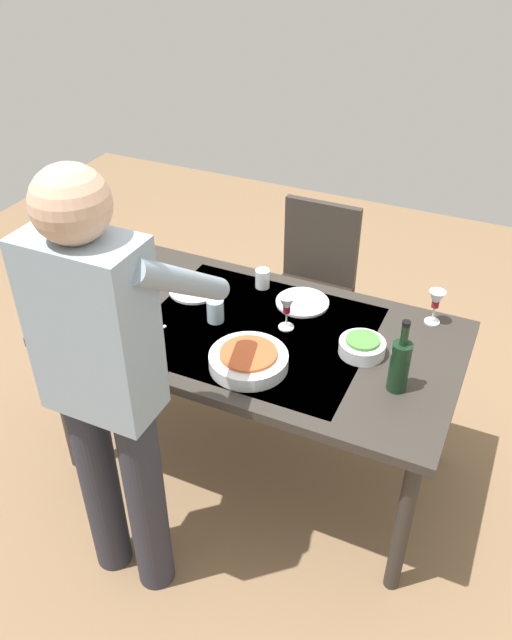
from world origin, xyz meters
The scene contains 16 objects.
ground_plane centered at (0.00, 0.00, 0.00)m, with size 6.00×6.00×0.00m, color #846647.
dining_table centered at (0.00, 0.00, 0.68)m, with size 1.65×0.88×0.75m.
chair_near centered at (0.05, -0.82, 0.53)m, with size 0.40×0.40×0.91m.
person_server centered at (0.20, 0.70, 0.96)m, with size 0.42×0.61×1.69m.
wine_bottle centered at (-0.61, 0.11, 0.86)m, with size 0.07×0.07×0.30m.
wine_glass_left centered at (-0.10, -0.07, 0.86)m, with size 0.07×0.07×0.15m.
wine_glass_right centered at (-0.64, -0.35, 0.86)m, with size 0.07×0.07×0.15m.
water_cup_near_left centered at (0.69, 0.02, 0.81)m, with size 0.07×0.07×0.11m, color silver.
water_cup_near_right centered at (0.18, 0.01, 0.80)m, with size 0.07×0.07×0.10m, color silver.
water_cup_far_left centered at (0.11, -0.31, 0.80)m, with size 0.06×0.06×0.09m, color silver.
serving_bowl_pasta centered at (-0.07, 0.22, 0.79)m, with size 0.30×0.30×0.07m.
side_bowl_salad centered at (-0.43, -0.03, 0.79)m, with size 0.18×0.18×0.07m.
dinner_plate_near centered at (0.37, -0.15, 0.76)m, with size 0.23×0.23×0.01m, color silver.
dinner_plate_far centered at (-0.10, -0.26, 0.76)m, with size 0.23×0.23×0.01m, color silver.
table_knife centered at (0.60, 0.20, 0.76)m, with size 0.01×0.20×0.01m, color silver.
table_fork centered at (0.38, 0.22, 0.76)m, with size 0.01×0.18×0.01m, color silver.
Camera 1 is at (-0.88, 1.91, 2.30)m, focal length 36.02 mm.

